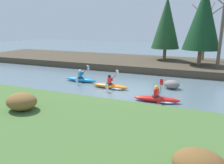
# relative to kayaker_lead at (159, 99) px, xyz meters

# --- Properties ---
(ground_plane) EXTENTS (90.00, 90.00, 0.00)m
(ground_plane) POSITION_rel_kayaker_lead_xyz_m (-2.62, 0.96, -0.20)
(ground_plane) COLOR slate
(riverbank_near) EXTENTS (44.00, 7.40, 0.63)m
(riverbank_near) POSITION_rel_kayaker_lead_xyz_m (-2.62, -5.91, 0.12)
(riverbank_near) COLOR #476B33
(riverbank_near) RESTS_ON ground
(riverbank_far) EXTENTS (44.00, 8.50, 0.67)m
(riverbank_far) POSITION_rel_kayaker_lead_xyz_m (-2.62, 11.28, 0.13)
(riverbank_far) COLOR #473D2D
(riverbank_far) RESTS_ON ground
(conifer_tree_far_left) EXTENTS (3.06, 3.06, 6.76)m
(conifer_tree_far_left) POSITION_rel_kayaker_lead_xyz_m (-1.65, 12.44, 4.48)
(conifer_tree_far_left) COLOR #7A664C
(conifer_tree_far_left) RESTS_ON riverbank_far
(conifer_tree_left) EXTENTS (3.47, 3.47, 7.28)m
(conifer_tree_left) POSITION_rel_kayaker_lead_xyz_m (2.02, 10.42, 4.84)
(conifer_tree_left) COLOR #7A664C
(conifer_tree_left) RESTS_ON riverbank_far
(bare_tree_upstream) EXTENTS (3.45, 3.41, 6.24)m
(bare_tree_upstream) POSITION_rel_kayaker_lead_xyz_m (2.38, 13.76, 3.41)
(bare_tree_upstream) COLOR #7A664C
(bare_tree_upstream) RESTS_ON riverbank_far
(bare_tree_mid_upstream) EXTENTS (4.06, 4.01, 7.41)m
(bare_tree_mid_upstream) POSITION_rel_kayaker_lead_xyz_m (3.61, 8.94, 3.96)
(bare_tree_mid_upstream) COLOR brown
(bare_tree_mid_upstream) RESTS_ON riverbank_far
(shrub_clump_second) EXTENTS (1.47, 1.22, 0.79)m
(shrub_clump_second) POSITION_rel_kayaker_lead_xyz_m (-5.42, -5.17, 0.83)
(shrub_clump_second) COLOR brown
(shrub_clump_second) RESTS_ON riverbank_near
(shrub_clump_third) EXTENTS (1.36, 1.13, 0.74)m
(shrub_clump_third) POSITION_rel_kayaker_lead_xyz_m (2.27, -7.11, 0.80)
(shrub_clump_third) COLOR brown
(shrub_clump_third) RESTS_ON riverbank_near
(kayaker_lead) EXTENTS (2.79, 2.07, 1.20)m
(kayaker_lead) POSITION_rel_kayaker_lead_xyz_m (0.00, 0.00, 0.00)
(kayaker_lead) COLOR red
(kayaker_lead) RESTS_ON ground
(kayaker_middle) EXTENTS (2.78, 2.06, 1.20)m
(kayaker_middle) POSITION_rel_kayaker_lead_xyz_m (-3.68, 1.61, 0.00)
(kayaker_middle) COLOR orange
(kayaker_middle) RESTS_ON ground
(kayaker_trailing) EXTENTS (2.77, 2.06, 1.20)m
(kayaker_trailing) POSITION_rel_kayaker_lead_xyz_m (-6.70, 2.52, 0.02)
(kayaker_trailing) COLOR #1993D6
(kayaker_trailing) RESTS_ON ground
(boulder_midstream) EXTENTS (1.10, 0.86, 0.62)m
(boulder_midstream) POSITION_rel_kayaker_lead_xyz_m (0.36, 3.20, 0.11)
(boulder_midstream) COLOR gray
(boulder_midstream) RESTS_ON ground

